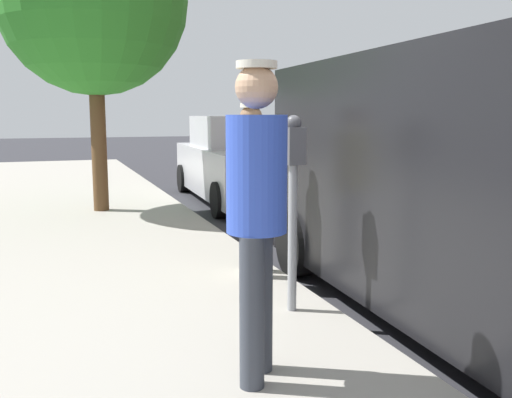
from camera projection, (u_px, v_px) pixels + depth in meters
ground_plane at (435, 309)px, 4.87m from camera, size 80.00×80.00×0.00m
parking_meter_near at (293, 180)px, 4.26m from camera, size 0.14×0.18×1.52m
pedestrian_in_yellow at (251, 178)px, 5.28m from camera, size 0.34×0.36×1.63m
pedestrian_in_blue at (257, 201)px, 3.12m from camera, size 0.34×0.34×1.81m
parked_sedan_behind at (242, 163)px, 10.91m from camera, size 2.11×4.48×1.65m
street_tree at (93, 1)px, 8.56m from camera, size 2.89×2.89×4.71m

